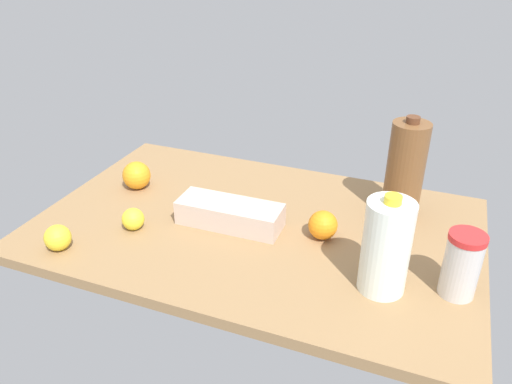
% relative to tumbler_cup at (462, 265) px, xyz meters
% --- Properties ---
extents(countertop, '(1.20, 0.76, 0.03)m').
position_rel_tumbler_cup_xyz_m(countertop, '(-0.53, 0.11, -0.09)').
color(countertop, olive).
rests_on(countertop, ground).
extents(tumbler_cup, '(0.08, 0.08, 0.16)m').
position_rel_tumbler_cup_xyz_m(tumbler_cup, '(0.00, 0.00, 0.00)').
color(tumbler_cup, silver).
rests_on(tumbler_cup, countertop).
extents(egg_carton, '(0.29, 0.11, 0.07)m').
position_rel_tumbler_cup_xyz_m(egg_carton, '(-0.59, 0.08, -0.05)').
color(egg_carton, beige).
rests_on(egg_carton, countertop).
extents(chocolate_milk_jug, '(0.10, 0.10, 0.29)m').
position_rel_tumbler_cup_xyz_m(chocolate_milk_jug, '(-0.16, 0.31, 0.06)').
color(chocolate_milk_jug, brown).
rests_on(chocolate_milk_jug, countertop).
extents(milk_jug, '(0.11, 0.11, 0.24)m').
position_rel_tumbler_cup_xyz_m(milk_jug, '(-0.16, -0.04, 0.03)').
color(milk_jug, white).
rests_on(milk_jug, countertop).
extents(lemon_loose, '(0.07, 0.07, 0.07)m').
position_rel_tumbler_cup_xyz_m(lemon_loose, '(-0.95, -0.19, -0.05)').
color(lemon_loose, yellow).
rests_on(lemon_loose, countertop).
extents(orange_far_back, '(0.09, 0.09, 0.09)m').
position_rel_tumbler_cup_xyz_m(orange_far_back, '(-0.95, 0.17, -0.04)').
color(orange_far_back, orange).
rests_on(orange_far_back, countertop).
extents(lemon_beside_bowl, '(0.06, 0.06, 0.06)m').
position_rel_tumbler_cup_xyz_m(lemon_beside_bowl, '(-0.83, -0.03, -0.05)').
color(lemon_beside_bowl, yellow).
rests_on(lemon_beside_bowl, countertop).
extents(orange_near_front, '(0.08, 0.08, 0.08)m').
position_rel_tumbler_cup_xyz_m(orange_near_front, '(-0.34, 0.11, -0.04)').
color(orange_near_front, orange).
rests_on(orange_near_front, countertop).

